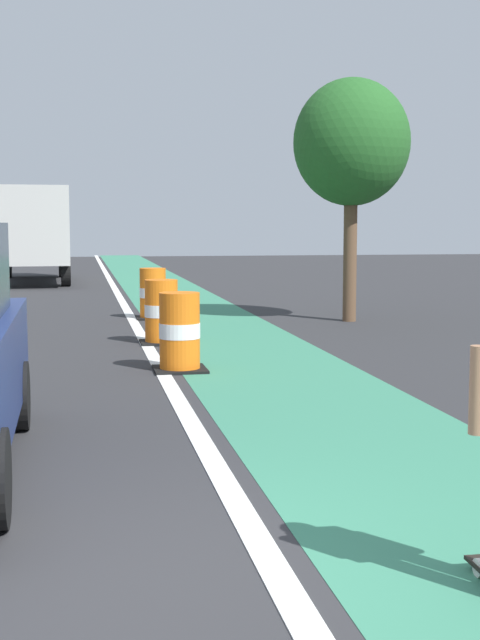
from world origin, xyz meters
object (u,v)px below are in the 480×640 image
(traffic_barrel_front, at_px, (180,333))
(delivery_truck_down_block, at_px, (33,229))
(street_tree_sidewalk, at_px, (352,144))
(traffic_barrel_back, at_px, (153,294))
(traffic_barrel_mid, at_px, (161,312))

(traffic_barrel_front, height_order, delivery_truck_down_block, delivery_truck_down_block)
(traffic_barrel_front, distance_m, street_tree_sidewalk, 7.60)
(traffic_barrel_back, distance_m, street_tree_sidewalk, 5.23)
(traffic_barrel_mid, height_order, delivery_truck_down_block, delivery_truck_down_block)
(traffic_barrel_mid, bearing_deg, street_tree_sidewalk, 32.70)
(traffic_barrel_back, xyz_separation_m, street_tree_sidewalk, (4.01, -1.22, 3.14))
(traffic_barrel_back, xyz_separation_m, delivery_truck_down_block, (-3.09, 12.50, 1.31))
(delivery_truck_down_block, relative_size, street_tree_sidewalk, 1.54)
(traffic_barrel_mid, xyz_separation_m, street_tree_sidewalk, (4.20, 2.69, 3.14))
(traffic_barrel_mid, bearing_deg, traffic_barrel_front, -90.25)
(traffic_barrel_mid, relative_size, street_tree_sidewalk, 0.22)
(traffic_barrel_back, height_order, delivery_truck_down_block, delivery_truck_down_block)
(traffic_barrel_back, bearing_deg, traffic_barrel_mid, -92.73)
(traffic_barrel_front, bearing_deg, traffic_barrel_back, 88.31)
(traffic_barrel_mid, height_order, street_tree_sidewalk, street_tree_sidewalk)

